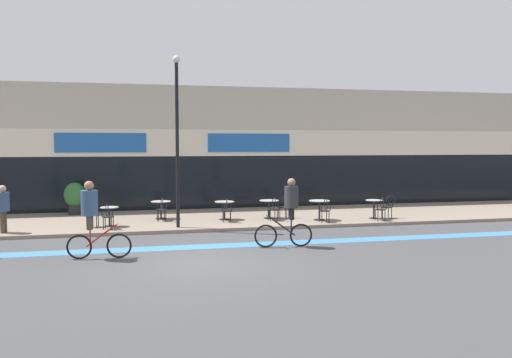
{
  "coord_description": "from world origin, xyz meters",
  "views": [
    {
      "loc": [
        -1.31,
        -12.58,
        3.05
      ],
      "look_at": [
        2.64,
        5.59,
        1.76
      ],
      "focal_mm": 35.0,
      "sensor_mm": 36.0,
      "label": 1
    }
  ],
  "objects_px": {
    "cafe_chair_0_side": "(91,213)",
    "pedestrian_near_end": "(3,205)",
    "cafe_chair_5_near": "(381,208)",
    "cafe_chair_3_near": "(273,207)",
    "bistro_table_1": "(161,206)",
    "bistro_table_4": "(319,206)",
    "lamp_post": "(177,130)",
    "cafe_chair_2_near": "(227,208)",
    "bistro_table_5": "(374,205)",
    "cafe_chair_5_side": "(389,205)",
    "bistro_table_3": "(269,205)",
    "planter_pot": "(75,197)",
    "bistro_table_2": "(225,206)",
    "cafe_chair_1_near": "(162,208)",
    "cafe_chair_3_side": "(285,205)",
    "cafe_chair_4_near": "(325,209)",
    "bistro_table_0": "(109,213)",
    "cafe_chair_0_near": "(108,215)",
    "cyclist_2": "(289,208)",
    "cyclist_1": "(92,213)"
  },
  "relations": [
    {
      "from": "bistro_table_4",
      "to": "cafe_chair_2_near",
      "type": "distance_m",
      "value": 3.59
    },
    {
      "from": "cafe_chair_0_side",
      "to": "cyclist_1",
      "type": "height_order",
      "value": "cyclist_1"
    },
    {
      "from": "lamp_post",
      "to": "cyclist_1",
      "type": "bearing_deg",
      "value": -122.45
    },
    {
      "from": "bistro_table_3",
      "to": "pedestrian_near_end",
      "type": "bearing_deg",
      "value": -172.44
    },
    {
      "from": "cafe_chair_0_side",
      "to": "cafe_chair_4_near",
      "type": "xyz_separation_m",
      "value": [
        8.46,
        -0.77,
        0.0
      ]
    },
    {
      "from": "bistro_table_4",
      "to": "cafe_chair_1_near",
      "type": "relative_size",
      "value": 0.89
    },
    {
      "from": "bistro_table_4",
      "to": "cafe_chair_5_near",
      "type": "bearing_deg",
      "value": -18.02
    },
    {
      "from": "cafe_chair_5_near",
      "to": "cafe_chair_3_near",
      "type": "bearing_deg",
      "value": 83.36
    },
    {
      "from": "bistro_table_2",
      "to": "cafe_chair_5_side",
      "type": "xyz_separation_m",
      "value": [
        6.43,
        -0.99,
        0.0
      ]
    },
    {
      "from": "cafe_chair_5_side",
      "to": "cafe_chair_2_near",
      "type": "bearing_deg",
      "value": -2.62
    },
    {
      "from": "lamp_post",
      "to": "cafe_chair_5_side",
      "type": "bearing_deg",
      "value": 2.98
    },
    {
      "from": "bistro_table_5",
      "to": "cafe_chair_1_near",
      "type": "relative_size",
      "value": 0.82
    },
    {
      "from": "cafe_chair_2_near",
      "to": "cafe_chair_5_side",
      "type": "bearing_deg",
      "value": -86.4
    },
    {
      "from": "bistro_table_0",
      "to": "bistro_table_4",
      "type": "distance_m",
      "value": 7.84
    },
    {
      "from": "cafe_chair_3_near",
      "to": "cyclist_2",
      "type": "distance_m",
      "value": 4.34
    },
    {
      "from": "cafe_chair_0_near",
      "to": "cafe_chair_3_near",
      "type": "bearing_deg",
      "value": -75.62
    },
    {
      "from": "pedestrian_near_end",
      "to": "bistro_table_1",
      "type": "bearing_deg",
      "value": -147.08
    },
    {
      "from": "bistro_table_3",
      "to": "cafe_chair_5_side",
      "type": "relative_size",
      "value": 0.85
    },
    {
      "from": "bistro_table_2",
      "to": "cafe_chair_0_side",
      "type": "relative_size",
      "value": 0.84
    },
    {
      "from": "bistro_table_5",
      "to": "cafe_chair_0_side",
      "type": "distance_m",
      "value": 10.69
    },
    {
      "from": "cafe_chair_3_near",
      "to": "cafe_chair_5_side",
      "type": "xyz_separation_m",
      "value": [
        4.65,
        -0.31,
        0.0
      ]
    },
    {
      "from": "bistro_table_0",
      "to": "lamp_post",
      "type": "distance_m",
      "value": 3.82
    },
    {
      "from": "cafe_chair_1_near",
      "to": "cafe_chair_3_near",
      "type": "bearing_deg",
      "value": -108.75
    },
    {
      "from": "bistro_table_2",
      "to": "cafe_chair_4_near",
      "type": "relative_size",
      "value": 0.84
    },
    {
      "from": "cafe_chair_2_near",
      "to": "bistro_table_5",
      "type": "bearing_deg",
      "value": -86.74
    },
    {
      "from": "cafe_chair_1_near",
      "to": "cafe_chair_5_near",
      "type": "height_order",
      "value": "same"
    },
    {
      "from": "cafe_chair_0_side",
      "to": "cafe_chair_3_side",
      "type": "distance_m",
      "value": 7.32
    },
    {
      "from": "cafe_chair_3_side",
      "to": "cyclist_2",
      "type": "distance_m",
      "value": 5.07
    },
    {
      "from": "bistro_table_2",
      "to": "bistro_table_3",
      "type": "height_order",
      "value": "bistro_table_3"
    },
    {
      "from": "cafe_chair_2_near",
      "to": "cafe_chair_5_near",
      "type": "relative_size",
      "value": 1.0
    },
    {
      "from": "cafe_chair_3_near",
      "to": "cafe_chair_4_near",
      "type": "distance_m",
      "value": 1.97
    },
    {
      "from": "bistro_table_3",
      "to": "planter_pot",
      "type": "height_order",
      "value": "planter_pot"
    },
    {
      "from": "cafe_chair_2_near",
      "to": "cafe_chair_5_side",
      "type": "xyz_separation_m",
      "value": [
        6.44,
        -0.36,
        0.0
      ]
    },
    {
      "from": "cafe_chair_3_near",
      "to": "cafe_chair_3_side",
      "type": "bearing_deg",
      "value": -48.96
    },
    {
      "from": "cafe_chair_0_near",
      "to": "cafe_chair_4_near",
      "type": "bearing_deg",
      "value": -83.18
    },
    {
      "from": "bistro_table_0",
      "to": "cafe_chair_0_near",
      "type": "bearing_deg",
      "value": -90.94
    },
    {
      "from": "cafe_chair_0_near",
      "to": "cafe_chair_5_side",
      "type": "xyz_separation_m",
      "value": [
        10.7,
        0.39,
        0.0
      ]
    },
    {
      "from": "bistro_table_5",
      "to": "cafe_chair_2_near",
      "type": "distance_m",
      "value": 5.83
    },
    {
      "from": "cafe_chair_0_near",
      "to": "lamp_post",
      "type": "xyz_separation_m",
      "value": [
        2.39,
        -0.04,
        2.9
      ]
    },
    {
      "from": "bistro_table_0",
      "to": "cafe_chair_0_near",
      "type": "xyz_separation_m",
      "value": [
        -0.01,
        -0.62,
        0.02
      ]
    },
    {
      "from": "cafe_chair_3_side",
      "to": "cafe_chair_5_near",
      "type": "height_order",
      "value": "same"
    },
    {
      "from": "cafe_chair_5_side",
      "to": "cafe_chair_5_near",
      "type": "bearing_deg",
      "value": 45.15
    },
    {
      "from": "bistro_table_1",
      "to": "bistro_table_5",
      "type": "bearing_deg",
      "value": -11.86
    },
    {
      "from": "bistro_table_0",
      "to": "bistro_table_5",
      "type": "height_order",
      "value": "bistro_table_5"
    },
    {
      "from": "cafe_chair_0_side",
      "to": "pedestrian_near_end",
      "type": "relative_size",
      "value": 0.57
    },
    {
      "from": "bistro_table_1",
      "to": "bistro_table_4",
      "type": "height_order",
      "value": "bistro_table_4"
    },
    {
      "from": "bistro_table_5",
      "to": "cafe_chair_4_near",
      "type": "bearing_deg",
      "value": -166.7
    },
    {
      "from": "bistro_table_4",
      "to": "lamp_post",
      "type": "relative_size",
      "value": 0.13
    },
    {
      "from": "cafe_chair_1_near",
      "to": "cafe_chair_5_side",
      "type": "height_order",
      "value": "same"
    },
    {
      "from": "bistro_table_4",
      "to": "bistro_table_5",
      "type": "bearing_deg",
      "value": -2.5
    }
  ]
}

